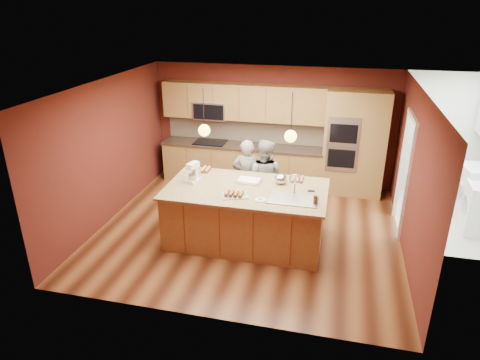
% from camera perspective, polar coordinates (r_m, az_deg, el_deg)
% --- Properties ---
extents(floor, '(5.50, 5.50, 0.00)m').
position_cam_1_polar(floor, '(8.14, 1.13, -6.62)').
color(floor, '#401D0E').
rests_on(floor, ground).
extents(ceiling, '(5.50, 5.50, 0.00)m').
position_cam_1_polar(ceiling, '(7.21, 1.29, 12.40)').
color(ceiling, white).
rests_on(ceiling, ground).
extents(wall_back, '(5.50, 0.00, 5.50)m').
position_cam_1_polar(wall_back, '(9.91, 4.32, 7.24)').
color(wall_back, '#501B14').
rests_on(wall_back, ground).
extents(wall_front, '(5.50, 0.00, 5.50)m').
position_cam_1_polar(wall_front, '(5.38, -4.54, -6.84)').
color(wall_front, '#501B14').
rests_on(wall_front, ground).
extents(wall_left, '(0.00, 5.00, 5.00)m').
position_cam_1_polar(wall_left, '(8.55, -17.15, 3.71)').
color(wall_left, '#501B14').
rests_on(wall_left, ground).
extents(wall_right, '(0.00, 5.00, 5.00)m').
position_cam_1_polar(wall_right, '(7.53, 22.11, 0.42)').
color(wall_right, '#501B14').
rests_on(wall_right, ground).
extents(cabinet_run, '(3.74, 0.64, 2.30)m').
position_cam_1_polar(cabinet_run, '(9.90, 0.12, 5.09)').
color(cabinet_run, brown).
rests_on(cabinet_run, floor).
extents(oven_column, '(1.30, 0.62, 2.30)m').
position_cam_1_polar(oven_column, '(9.57, 14.98, 4.70)').
color(oven_column, brown).
rests_on(oven_column, floor).
extents(doorway_trim, '(0.08, 1.11, 2.20)m').
position_cam_1_polar(doorway_trim, '(8.37, 21.01, 0.57)').
color(doorway_trim, silver).
rests_on(doorway_trim, wall_right).
extents(pendant_left, '(0.20, 0.20, 0.80)m').
position_cam_1_polar(pendant_left, '(7.21, -4.79, 6.64)').
color(pendant_left, black).
rests_on(pendant_left, ceiling).
extents(pendant_right, '(0.20, 0.20, 0.80)m').
position_cam_1_polar(pendant_right, '(6.91, 6.76, 5.84)').
color(pendant_right, black).
rests_on(pendant_right, ceiling).
extents(island, '(2.77, 1.55, 1.40)m').
position_cam_1_polar(island, '(7.57, 0.90, -4.56)').
color(island, brown).
rests_on(island, floor).
extents(person_left, '(0.61, 0.43, 1.56)m').
position_cam_1_polar(person_left, '(8.42, 0.87, 0.32)').
color(person_left, black).
rests_on(person_left, floor).
extents(person_right, '(0.86, 0.71, 1.58)m').
position_cam_1_polar(person_right, '(8.35, 3.19, 0.19)').
color(person_right, gray).
rests_on(person_right, floor).
extents(stand_mixer, '(0.25, 0.30, 0.36)m').
position_cam_1_polar(stand_mixer, '(7.61, -6.27, 0.84)').
color(stand_mixer, white).
rests_on(stand_mixer, island).
extents(sheet_cake, '(0.46, 0.36, 0.05)m').
position_cam_1_polar(sheet_cake, '(7.61, 1.20, -0.10)').
color(sheet_cake, silver).
rests_on(sheet_cake, island).
extents(cooling_rack, '(0.51, 0.44, 0.02)m').
position_cam_1_polar(cooling_rack, '(7.07, -0.68, -2.05)').
color(cooling_rack, silver).
rests_on(cooling_rack, island).
extents(mixing_bowl, '(0.22, 0.22, 0.19)m').
position_cam_1_polar(mixing_bowl, '(7.54, 5.44, 0.14)').
color(mixing_bowl, '#B1B4B7').
rests_on(mixing_bowl, island).
extents(plate, '(0.18, 0.18, 0.01)m').
position_cam_1_polar(plate, '(6.92, 2.76, -2.67)').
color(plate, silver).
rests_on(plate, island).
extents(tumbler, '(0.07, 0.07, 0.14)m').
position_cam_1_polar(tumbler, '(6.88, 10.03, -2.63)').
color(tumbler, '#341F0B').
rests_on(tumbler, island).
extents(phone, '(0.12, 0.07, 0.01)m').
position_cam_1_polar(phone, '(7.34, 9.50, -1.45)').
color(phone, black).
rests_on(phone, island).
extents(cupcakes_left, '(0.17, 0.26, 0.08)m').
position_cam_1_polar(cupcakes_left, '(8.10, -4.58, 1.43)').
color(cupcakes_left, tan).
rests_on(cupcakes_left, island).
extents(cupcakes_rack, '(0.32, 0.24, 0.07)m').
position_cam_1_polar(cupcakes_rack, '(7.05, -0.81, -1.75)').
color(cupcakes_rack, tan).
rests_on(cupcakes_rack, island).
extents(cupcakes_right, '(0.21, 0.28, 0.06)m').
position_cam_1_polar(cupcakes_right, '(7.73, 7.73, 0.15)').
color(cupcakes_right, tan).
rests_on(cupcakes_right, island).
extents(dryer, '(0.75, 0.77, 1.08)m').
position_cam_1_polar(dryer, '(9.52, 29.01, -1.52)').
color(dryer, white).
rests_on(dryer, floor).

